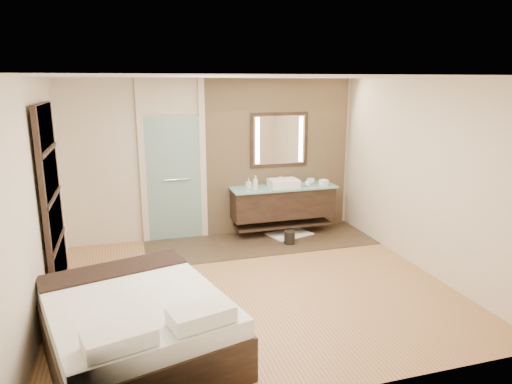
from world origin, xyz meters
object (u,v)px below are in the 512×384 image
object	(u,v)px
mirror_unit	(279,140)
waste_bin	(289,238)
bed	(136,325)
vanity	(283,202)

from	to	relation	value
mirror_unit	waste_bin	xyz separation A→B (m)	(-0.07, -0.78, -1.54)
waste_bin	bed	bearing A→B (deg)	-135.28
vanity	waste_bin	xyz separation A→B (m)	(-0.07, -0.54, -0.47)
bed	vanity	bearing A→B (deg)	34.58
vanity	waste_bin	world-z (taller)	vanity
waste_bin	mirror_unit	bearing A→B (deg)	84.67
bed	mirror_unit	bearing A→B (deg)	36.68
vanity	mirror_unit	size ratio (longest dim) A/B	1.75
bed	waste_bin	bearing A→B (deg)	29.83
vanity	mirror_unit	world-z (taller)	mirror_unit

